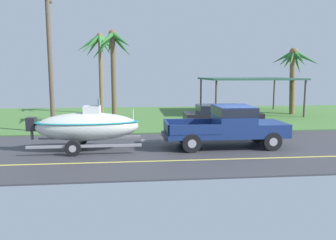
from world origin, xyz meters
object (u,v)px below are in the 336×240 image
object	(u,v)px
pickup_truck_towing	(232,124)
parked_sedan_near	(222,116)
palm_tree_mid	(113,52)
palm_tree_near_left	(294,65)
carport_awning	(249,79)
palm_tree_near_right	(99,50)
utility_pole	(50,60)
boat_on_trailer	(87,126)

from	to	relation	value
pickup_truck_towing	parked_sedan_near	world-z (taller)	pickup_truck_towing
parked_sedan_near	palm_tree_mid	xyz separation A→B (m)	(-6.66, 1.05, 3.92)
parked_sedan_near	palm_tree_near_left	xyz separation A→B (m)	(7.33, 5.62, 3.27)
carport_awning	palm_tree_near_right	distance (m)	12.23
utility_pole	pickup_truck_towing	bearing A→B (deg)	-25.92
palm_tree_near_left	palm_tree_near_right	bearing A→B (deg)	173.65
palm_tree_near_right	palm_tree_mid	size ratio (longest dim) A/B	1.09
pickup_truck_towing	utility_pole	size ratio (longest dim) A/B	0.72
pickup_truck_towing	palm_tree_mid	world-z (taller)	palm_tree_mid
carport_awning	utility_pole	bearing A→B (deg)	-151.58
pickup_truck_towing	utility_pole	bearing A→B (deg)	154.08
boat_on_trailer	carport_awning	bearing A→B (deg)	46.08
palm_tree_near_left	palm_tree_near_right	xyz separation A→B (m)	(-15.44, 1.72, 1.17)
parked_sedan_near	palm_tree_near_left	bearing A→B (deg)	37.48
palm_tree_near_left	carport_awning	bearing A→B (deg)	172.02
parked_sedan_near	palm_tree_near_right	world-z (taller)	palm_tree_near_right
parked_sedan_near	palm_tree_mid	size ratio (longest dim) A/B	0.80
utility_pole	boat_on_trailer	bearing A→B (deg)	-60.63
carport_awning	palm_tree_near_right	bearing A→B (deg)	174.13
palm_tree_mid	utility_pole	size ratio (longest dim) A/B	0.77
carport_awning	palm_tree_near_left	bearing A→B (deg)	-7.98
pickup_truck_towing	palm_tree_mid	distance (m)	9.43
parked_sedan_near	pickup_truck_towing	bearing A→B (deg)	-100.30
pickup_truck_towing	palm_tree_mid	bearing A→B (deg)	130.18
palm_tree_near_right	palm_tree_mid	xyz separation A→B (m)	(1.46, -6.28, -0.53)
boat_on_trailer	parked_sedan_near	xyz separation A→B (m)	(7.45, 5.62, -0.38)
utility_pole	palm_tree_mid	bearing A→B (deg)	36.33
palm_tree_mid	palm_tree_near_right	bearing A→B (deg)	103.05
palm_tree_mid	palm_tree_near_left	bearing A→B (deg)	18.08
pickup_truck_towing	boat_on_trailer	size ratio (longest dim) A/B	0.98
palm_tree_near_right	palm_tree_mid	distance (m)	6.47
pickup_truck_towing	boat_on_trailer	distance (m)	6.43
parked_sedan_near	palm_tree_near_left	size ratio (longest dim) A/B	0.89
boat_on_trailer	palm_tree_mid	size ratio (longest dim) A/B	0.96
palm_tree_near_left	utility_pole	bearing A→B (deg)	-158.05
boat_on_trailer	palm_tree_near_right	xyz separation A→B (m)	(-0.66, 12.95, 4.07)
pickup_truck_towing	boat_on_trailer	world-z (taller)	boat_on_trailer
parked_sedan_near	carport_awning	world-z (taller)	carport_awning
pickup_truck_towing	palm_tree_near_right	distance (m)	15.32
carport_awning	utility_pole	distance (m)	15.64
palm_tree_near_right	palm_tree_mid	bearing A→B (deg)	-76.95
boat_on_trailer	parked_sedan_near	distance (m)	9.34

